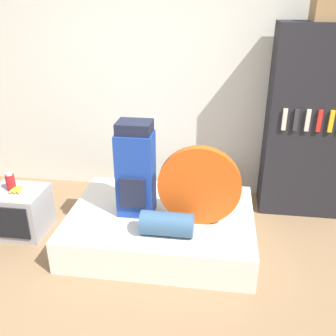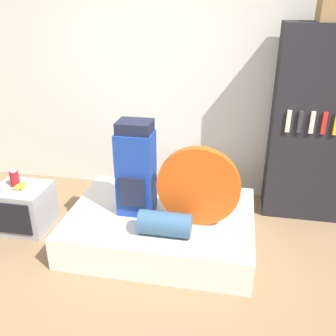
{
  "view_description": "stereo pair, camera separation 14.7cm",
  "coord_description": "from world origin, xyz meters",
  "px_view_note": "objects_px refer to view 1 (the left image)",
  "views": [
    {
      "loc": [
        0.68,
        -2.09,
        2.12
      ],
      "look_at": [
        0.26,
        0.85,
        0.76
      ],
      "focal_mm": 40.0,
      "sensor_mm": 36.0,
      "label": 1
    },
    {
      "loc": [
        0.83,
        -2.07,
        2.12
      ],
      "look_at": [
        0.26,
        0.85,
        0.76
      ],
      "focal_mm": 40.0,
      "sensor_mm": 36.0,
      "label": 2
    }
  ],
  "objects_px": {
    "tent_bag": "(199,186)",
    "bookshelf": "(308,124)",
    "backpack": "(136,170)",
    "canister": "(11,182)",
    "sleeping_roll": "(167,224)",
    "television": "(20,211)",
    "cardboard_box": "(330,8)"
  },
  "relations": [
    {
      "from": "backpack",
      "to": "canister",
      "type": "height_order",
      "value": "backpack"
    },
    {
      "from": "backpack",
      "to": "tent_bag",
      "type": "bearing_deg",
      "value": -9.36
    },
    {
      "from": "television",
      "to": "canister",
      "type": "bearing_deg",
      "value": 152.59
    },
    {
      "from": "sleeping_roll",
      "to": "bookshelf",
      "type": "relative_size",
      "value": 0.23
    },
    {
      "from": "television",
      "to": "bookshelf",
      "type": "distance_m",
      "value": 2.98
    },
    {
      "from": "canister",
      "to": "backpack",
      "type": "bearing_deg",
      "value": -0.44
    },
    {
      "from": "backpack",
      "to": "television",
      "type": "height_order",
      "value": "backpack"
    },
    {
      "from": "backpack",
      "to": "cardboard_box",
      "type": "xyz_separation_m",
      "value": [
        1.61,
        0.84,
        1.3
      ]
    },
    {
      "from": "tent_bag",
      "to": "canister",
      "type": "height_order",
      "value": "tent_bag"
    },
    {
      "from": "tent_bag",
      "to": "canister",
      "type": "relative_size",
      "value": 4.14
    },
    {
      "from": "cardboard_box",
      "to": "bookshelf",
      "type": "bearing_deg",
      "value": 177.77
    },
    {
      "from": "tent_bag",
      "to": "cardboard_box",
      "type": "distance_m",
      "value": 1.96
    },
    {
      "from": "sleeping_roll",
      "to": "cardboard_box",
      "type": "distance_m",
      "value": 2.38
    },
    {
      "from": "bookshelf",
      "to": "sleeping_roll",
      "type": "bearing_deg",
      "value": -137.27
    },
    {
      "from": "sleeping_roll",
      "to": "television",
      "type": "distance_m",
      "value": 1.54
    },
    {
      "from": "sleeping_roll",
      "to": "cardboard_box",
      "type": "relative_size",
      "value": 1.5
    },
    {
      "from": "sleeping_roll",
      "to": "canister",
      "type": "height_order",
      "value": "canister"
    },
    {
      "from": "tent_bag",
      "to": "sleeping_roll",
      "type": "bearing_deg",
      "value": -136.75
    },
    {
      "from": "canister",
      "to": "cardboard_box",
      "type": "height_order",
      "value": "cardboard_box"
    },
    {
      "from": "television",
      "to": "tent_bag",
      "type": "bearing_deg",
      "value": -2.47
    },
    {
      "from": "bookshelf",
      "to": "cardboard_box",
      "type": "relative_size",
      "value": 6.53
    },
    {
      "from": "television",
      "to": "bookshelf",
      "type": "bearing_deg",
      "value": 17.34
    },
    {
      "from": "tent_bag",
      "to": "bookshelf",
      "type": "distance_m",
      "value": 1.41
    },
    {
      "from": "bookshelf",
      "to": "cardboard_box",
      "type": "bearing_deg",
      "value": -2.23
    },
    {
      "from": "backpack",
      "to": "tent_bag",
      "type": "xyz_separation_m",
      "value": [
        0.57,
        -0.09,
        -0.07
      ]
    },
    {
      "from": "tent_bag",
      "to": "television",
      "type": "bearing_deg",
      "value": 177.53
    },
    {
      "from": "backpack",
      "to": "tent_bag",
      "type": "distance_m",
      "value": 0.58
    },
    {
      "from": "canister",
      "to": "bookshelf",
      "type": "distance_m",
      "value": 2.96
    },
    {
      "from": "cardboard_box",
      "to": "backpack",
      "type": "bearing_deg",
      "value": -152.51
    },
    {
      "from": "canister",
      "to": "cardboard_box",
      "type": "distance_m",
      "value": 3.32
    },
    {
      "from": "backpack",
      "to": "cardboard_box",
      "type": "height_order",
      "value": "cardboard_box"
    },
    {
      "from": "canister",
      "to": "tent_bag",
      "type": "bearing_deg",
      "value": -3.29
    }
  ]
}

